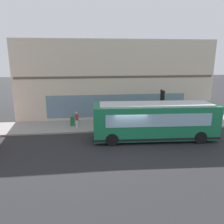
% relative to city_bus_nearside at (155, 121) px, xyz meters
% --- Properties ---
extents(ground, '(120.00, 120.00, 0.00)m').
position_rel_city_bus_nearside_xyz_m(ground, '(-0.44, 2.23, -1.55)').
color(ground, '#262628').
extents(sidewalk_curb, '(3.87, 40.00, 0.15)m').
position_rel_city_bus_nearside_xyz_m(sidewalk_curb, '(4.10, 2.23, -1.48)').
color(sidewalk_curb, gray).
rests_on(sidewalk_curb, ground).
extents(building_corner, '(7.35, 21.12, 8.42)m').
position_rel_city_bus_nearside_xyz_m(building_corner, '(9.67, 2.23, 2.65)').
color(building_corner, beige).
rests_on(building_corner, ground).
extents(city_bus_nearside, '(3.07, 10.16, 3.07)m').
position_rel_city_bus_nearside_xyz_m(city_bus_nearside, '(0.00, 0.00, 0.00)').
color(city_bus_nearside, '#197247').
rests_on(city_bus_nearside, ground).
extents(traffic_light_near_corner, '(0.32, 0.49, 3.58)m').
position_rel_city_bus_nearside_xyz_m(traffic_light_near_corner, '(2.86, -1.55, 1.10)').
color(traffic_light_near_corner, black).
rests_on(traffic_light_near_corner, sidewalk_curb).
extents(fire_hydrant, '(0.35, 0.35, 0.74)m').
position_rel_city_bus_nearside_xyz_m(fire_hydrant, '(4.25, -4.82, -1.04)').
color(fire_hydrant, yellow).
rests_on(fire_hydrant, sidewalk_curb).
extents(pedestrian_near_hydrant, '(0.32, 0.32, 1.66)m').
position_rel_city_bus_nearside_xyz_m(pedestrian_near_hydrant, '(5.15, 0.75, -0.45)').
color(pedestrian_near_hydrant, silver).
rests_on(pedestrian_near_hydrant, sidewalk_curb).
extents(pedestrian_by_light_pole, '(0.32, 0.32, 1.56)m').
position_rel_city_bus_nearside_xyz_m(pedestrian_by_light_pole, '(3.37, 6.46, -0.52)').
color(pedestrian_by_light_pole, silver).
rests_on(pedestrian_by_light_pole, sidewalk_curb).
extents(pedestrian_walking_along_curb, '(0.32, 0.32, 1.66)m').
position_rel_city_bus_nearside_xyz_m(pedestrian_walking_along_curb, '(4.38, -6.02, -0.45)').
color(pedestrian_walking_along_curb, black).
rests_on(pedestrian_walking_along_curb, sidewalk_curb).
extents(pedestrian_near_building_entrance, '(0.32, 0.32, 1.70)m').
position_rel_city_bus_nearside_xyz_m(pedestrian_near_building_entrance, '(3.53, 3.00, -0.42)').
color(pedestrian_near_building_entrance, black).
rests_on(pedestrian_near_building_entrance, sidewalk_curb).
extents(newspaper_vending_box, '(0.44, 0.42, 0.90)m').
position_rel_city_bus_nearside_xyz_m(newspaper_vending_box, '(4.18, 6.90, -0.95)').
color(newspaper_vending_box, '#197233').
rests_on(newspaper_vending_box, sidewalk_curb).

